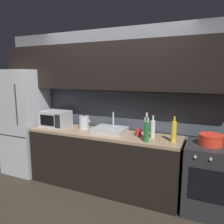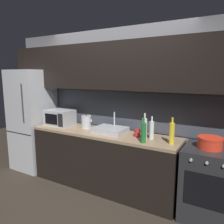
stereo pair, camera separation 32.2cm
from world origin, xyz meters
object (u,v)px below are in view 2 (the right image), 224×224
Objects in this scene: microwave at (60,118)px; wine_bottle_green at (143,132)px; kettle at (86,122)px; wine_bottle_yellow at (172,133)px; oven_range at (208,183)px; mug_red at (137,133)px; refrigerator at (33,120)px; wine_bottle_white at (144,129)px; cooking_pot at (210,143)px; wine_bottle_clear at (152,130)px.

microwave is 1.38× the size of wine_bottle_green.
wine_bottle_green is (1.11, -0.26, 0.03)m from kettle.
microwave is at bearing -174.65° from kettle.
wine_bottle_yellow is at bearing -2.36° from microwave.
wine_bottle_green is at bearing -166.20° from oven_range.
wine_bottle_green reaches higher than microwave.
mug_red is (-0.18, 0.22, -0.09)m from wine_bottle_green.
refrigerator is at bearing 175.22° from wine_bottle_green.
wine_bottle_yellow is (1.97, -0.08, 0.01)m from microwave.
wine_bottle_white is (1.61, -0.10, 0.02)m from microwave.
wine_bottle_green is 1.15× the size of cooking_pot.
kettle is (1.21, 0.07, 0.08)m from refrigerator.
wine_bottle_white reaches higher than wine_bottle_yellow.
kettle is at bearing 177.58° from mug_red.
microwave is 1.59× the size of cooking_pot.
oven_range is 1.00m from wine_bottle_green.
wine_bottle_green is at bearing -165.90° from cooking_pot.
mug_red is at bearing 143.93° from wine_bottle_white.
kettle is 1.45m from wine_bottle_yellow.
cooking_pot is at bearing 0.00° from refrigerator.
mug_red is (2.14, 0.03, 0.02)m from refrigerator.
wine_bottle_clear is (1.67, 0.00, -0.01)m from microwave.
wine_bottle_white reaches higher than wine_bottle_green.
wine_bottle_white reaches higher than mug_red.
mug_red reaches higher than oven_range.
mug_red is at bearing 0.42° from microwave.
wine_bottle_white is (1.08, -0.15, 0.05)m from kettle.
wine_bottle_clear reaches higher than oven_range.
wine_bottle_white is at bearing -122.34° from wine_bottle_clear.
oven_range is at bearing 13.80° from wine_bottle_green.
microwave is 1.65m from wine_bottle_green.
refrigerator is 1.22m from kettle.
wine_bottle_green reaches higher than oven_range.
microwave reaches higher than mug_red.
microwave is at bearing -179.86° from wine_bottle_clear.
wine_bottle_clear is 0.86× the size of wine_bottle_white.
mug_red is (-0.51, 0.09, -0.09)m from wine_bottle_yellow.
wine_bottle_clear is (1.14, -0.05, 0.02)m from kettle.
refrigerator reaches higher than wine_bottle_clear.
cooking_pot is (0.44, 0.06, -0.07)m from wine_bottle_yellow.
wine_bottle_clear is at bearing 178.28° from cooking_pot.
wine_bottle_yellow is (-0.45, -0.06, 0.59)m from oven_range.
cooking_pot is (0.74, -0.02, -0.06)m from wine_bottle_clear.
wine_bottle_white is (-0.06, -0.10, 0.03)m from wine_bottle_clear.
wine_bottle_green is at bearing -74.36° from wine_bottle_white.
cooking_pot is (0.77, 0.19, -0.07)m from wine_bottle_green.
wine_bottle_clear is at bearing 57.66° from wine_bottle_white.
wine_bottle_white reaches higher than cooking_pot.
refrigerator is 2.65m from wine_bottle_yellow.
wine_bottle_white is 0.21m from mug_red.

